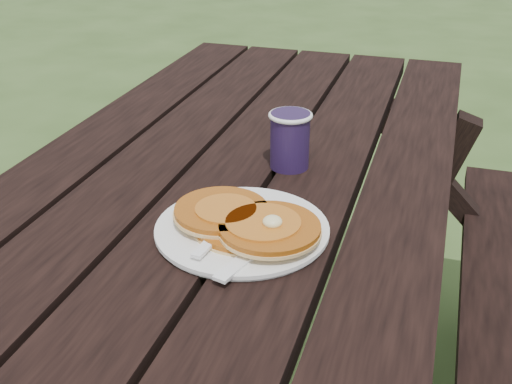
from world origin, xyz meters
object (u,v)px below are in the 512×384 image
(pancake_stack, at_px, (246,222))
(coffee_cup, at_px, (290,137))
(picnic_table, at_px, (221,364))
(plate, at_px, (242,230))

(pancake_stack, height_order, coffee_cup, coffee_cup)
(picnic_table, bearing_deg, pancake_stack, -53.27)
(plate, height_order, coffee_cup, coffee_cup)
(pancake_stack, bearing_deg, picnic_table, 126.73)
(coffee_cup, bearing_deg, pancake_stack, -89.56)
(pancake_stack, bearing_deg, plate, 136.94)
(plate, distance_m, pancake_stack, 0.02)
(pancake_stack, xyz_separation_m, coffee_cup, (-0.00, 0.25, 0.03))
(pancake_stack, distance_m, coffee_cup, 0.25)
(picnic_table, height_order, coffee_cup, coffee_cup)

